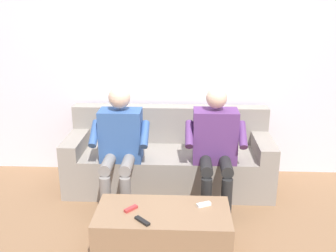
{
  "coord_description": "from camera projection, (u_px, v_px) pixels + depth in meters",
  "views": [
    {
      "loc": [
        -0.16,
        3.65,
        1.92
      ],
      "look_at": [
        0.0,
        0.12,
        0.74
      ],
      "focal_mm": 41.51,
      "sensor_mm": 36.0,
      "label": 1
    }
  ],
  "objects": [
    {
      "name": "back_wall",
      "position": [
        171.0,
        59.0,
        4.18
      ],
      "size": [
        4.52,
        0.06,
        2.58
      ],
      "primitive_type": "cube",
      "color": "silver",
      "rests_on": "ground"
    },
    {
      "name": "ground_plane",
      "position": [
        166.0,
        221.0,
        3.5
      ],
      "size": [
        8.0,
        8.0,
        0.0
      ],
      "primitive_type": "plane",
      "color": "#846042"
    },
    {
      "name": "person_right_seated",
      "position": [
        120.0,
        140.0,
        3.67
      ],
      "size": [
        0.55,
        0.58,
        1.14
      ],
      "color": "#335693",
      "rests_on": "ground"
    },
    {
      "name": "remote_black",
      "position": [
        142.0,
        221.0,
        2.86
      ],
      "size": [
        0.13,
        0.13,
        0.02
      ],
      "primitive_type": "cube",
      "rotation": [
        0.0,
        0.0,
        5.5
      ],
      "color": "black",
      "rests_on": "coffee_table"
    },
    {
      "name": "remote_white",
      "position": [
        204.0,
        204.0,
        3.08
      ],
      "size": [
        0.12,
        0.09,
        0.02
      ],
      "primitive_type": "cube",
      "rotation": [
        0.0,
        0.0,
        3.57
      ],
      "color": "white",
      "rests_on": "coffee_table"
    },
    {
      "name": "couch",
      "position": [
        169.0,
        159.0,
        4.11
      ],
      "size": [
        2.1,
        0.75,
        0.81
      ],
      "color": "gray",
      "rests_on": "ground"
    },
    {
      "name": "person_left_seated",
      "position": [
        215.0,
        142.0,
        3.64
      ],
      "size": [
        0.57,
        0.58,
        1.14
      ],
      "color": "#5B3370",
      "rests_on": "ground"
    },
    {
      "name": "remote_red",
      "position": [
        131.0,
        209.0,
        3.02
      ],
      "size": [
        0.1,
        0.11,
        0.02
      ],
      "primitive_type": "cube",
      "rotation": [
        0.0,
        0.0,
        0.85
      ],
      "color": "#B73333",
      "rests_on": "coffee_table"
    },
    {
      "name": "coffee_table",
      "position": [
        163.0,
        230.0,
        3.07
      ],
      "size": [
        1.05,
        0.51,
        0.34
      ],
      "color": "#8C6B4C",
      "rests_on": "ground"
    }
  ]
}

